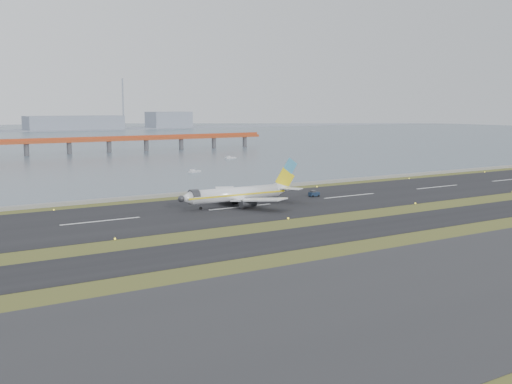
% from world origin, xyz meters
% --- Properties ---
extents(ground, '(1000.00, 1000.00, 0.00)m').
position_xyz_m(ground, '(0.00, 0.00, 0.00)').
color(ground, '#3F4B1A').
rests_on(ground, ground).
extents(apron_strip, '(1000.00, 50.00, 0.10)m').
position_xyz_m(apron_strip, '(0.00, -55.00, 0.05)').
color(apron_strip, '#2D2D2F').
rests_on(apron_strip, ground).
extents(taxiway_strip, '(1000.00, 18.00, 0.10)m').
position_xyz_m(taxiway_strip, '(0.00, -12.00, 0.05)').
color(taxiway_strip, black).
rests_on(taxiway_strip, ground).
extents(runway_strip, '(1000.00, 45.00, 0.10)m').
position_xyz_m(runway_strip, '(0.00, 30.00, 0.05)').
color(runway_strip, black).
rests_on(runway_strip, ground).
extents(seawall, '(1000.00, 2.50, 1.00)m').
position_xyz_m(seawall, '(0.00, 60.00, 0.50)').
color(seawall, gray).
rests_on(seawall, ground).
extents(red_pier, '(260.00, 5.00, 10.20)m').
position_xyz_m(red_pier, '(20.00, 250.00, 7.28)').
color(red_pier, '#AC421D').
rests_on(red_pier, ground).
extents(airliner, '(38.52, 32.89, 12.80)m').
position_xyz_m(airliner, '(1.16, 32.07, 3.46)').
color(airliner, white).
rests_on(airliner, ground).
extents(pushback_tug, '(3.20, 1.94, 2.03)m').
position_xyz_m(pushback_tug, '(29.68, 34.81, 0.99)').
color(pushback_tug, '#15243A').
rests_on(pushback_tug, ground).
extents(workboat_near, '(6.47, 4.01, 1.50)m').
position_xyz_m(workboat_near, '(32.59, 119.23, 0.48)').
color(workboat_near, silver).
rests_on(workboat_near, ground).
extents(workboat_far, '(6.35, 2.55, 1.50)m').
position_xyz_m(workboat_far, '(81.37, 171.36, 0.48)').
color(workboat_far, silver).
rests_on(workboat_far, ground).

